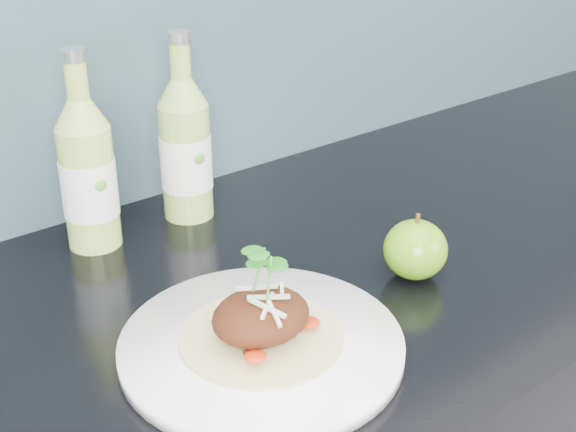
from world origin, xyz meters
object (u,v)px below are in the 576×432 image
(green_apple, at_px, (415,249))
(cider_bottle_right, at_px, (185,149))
(cider_bottle_left, at_px, (88,175))
(dinner_plate, at_px, (262,346))

(green_apple, bearing_deg, cider_bottle_right, 111.66)
(green_apple, height_order, cider_bottle_left, cider_bottle_left)
(green_apple, bearing_deg, dinner_plate, -177.27)
(dinner_plate, xyz_separation_m, cider_bottle_left, (-0.03, 0.30, 0.08))
(cider_bottle_left, bearing_deg, cider_bottle_right, -22.92)
(dinner_plate, distance_m, cider_bottle_left, 0.32)
(dinner_plate, relative_size, cider_bottle_left, 1.15)
(dinner_plate, height_order, cider_bottle_left, cider_bottle_left)
(cider_bottle_left, bearing_deg, green_apple, -71.71)
(dinner_plate, distance_m, green_apple, 0.22)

